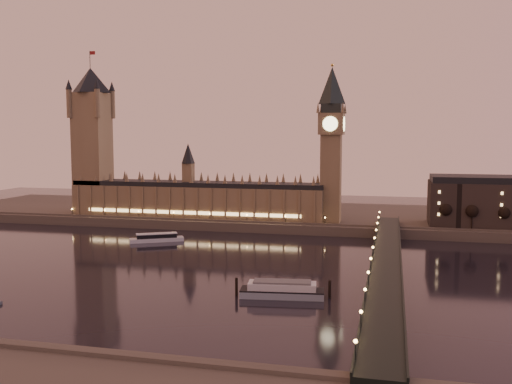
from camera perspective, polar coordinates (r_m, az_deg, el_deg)
ground at (r=280.42m, az=-6.45°, el=-7.47°), size 700.00×700.00×0.00m
far_embankment at (r=430.54m, az=4.88°, el=-2.42°), size 560.00×130.00×6.00m
palace_of_westminster at (r=402.70m, az=-5.97°, el=-0.31°), size 180.00×26.62×52.00m
victoria_tower at (r=433.80m, az=-16.08°, el=5.76°), size 31.68×31.68×118.00m
big_ben at (r=379.49m, az=7.55°, el=5.69°), size 17.68×17.68×104.00m
westminster_bridge at (r=262.97m, az=12.81°, el=-7.24°), size 13.20×260.00×15.30m
bare_tree_0 at (r=370.06m, az=18.70°, el=-1.98°), size 6.69×6.69×13.60m
bare_tree_1 at (r=371.75m, az=21.01°, el=-2.03°), size 6.69×6.69×13.60m
bare_tree_2 at (r=374.03m, az=23.31°, el=-2.07°), size 6.69×6.69×13.60m
cruise_boat_a at (r=348.34m, az=-9.90°, el=-4.55°), size 31.21×21.46×5.10m
moored_barge at (r=228.43m, az=2.63°, el=-9.74°), size 37.86×13.20×6.99m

